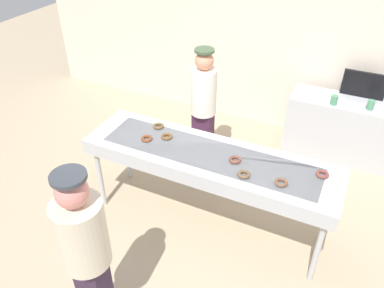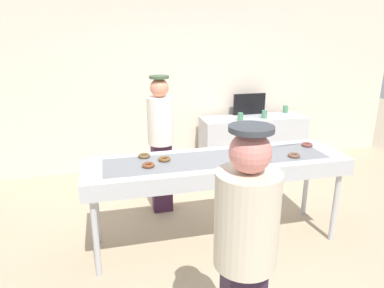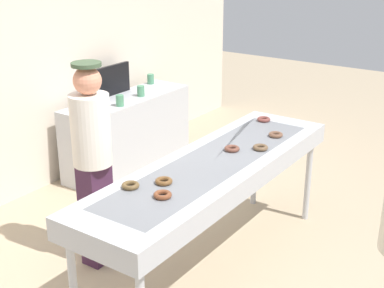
% 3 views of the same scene
% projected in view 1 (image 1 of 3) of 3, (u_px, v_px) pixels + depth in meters
% --- Properties ---
extents(ground_plane, '(16.00, 16.00, 0.00)m').
position_uv_depth(ground_plane, '(207.00, 220.00, 4.49)').
color(ground_plane, tan).
extents(back_wall, '(8.00, 0.12, 3.12)m').
position_uv_depth(back_wall, '(280.00, 26.00, 5.40)').
color(back_wall, beige).
rests_on(back_wall, ground).
extents(fryer_conveyor, '(2.68, 0.74, 0.96)m').
position_uv_depth(fryer_conveyor, '(209.00, 160.00, 3.98)').
color(fryer_conveyor, '#B7BABF').
rests_on(fryer_conveyor, ground).
extents(chocolate_donut_0, '(0.13, 0.13, 0.03)m').
position_uv_depth(chocolate_donut_0, '(281.00, 182.00, 3.55)').
color(chocolate_donut_0, brown).
rests_on(chocolate_donut_0, fryer_conveyor).
extents(chocolate_donut_1, '(0.17, 0.17, 0.03)m').
position_uv_depth(chocolate_donut_1, '(244.00, 174.00, 3.64)').
color(chocolate_donut_1, brown).
rests_on(chocolate_donut_1, fryer_conveyor).
extents(chocolate_donut_2, '(0.13, 0.13, 0.03)m').
position_uv_depth(chocolate_donut_2, '(147.00, 138.00, 4.14)').
color(chocolate_donut_2, brown).
rests_on(chocolate_donut_2, fryer_conveyor).
extents(chocolate_donut_3, '(0.17, 0.17, 0.03)m').
position_uv_depth(chocolate_donut_3, '(235.00, 160.00, 3.83)').
color(chocolate_donut_3, brown).
rests_on(chocolate_donut_3, fryer_conveyor).
extents(chocolate_donut_4, '(0.18, 0.18, 0.03)m').
position_uv_depth(chocolate_donut_4, '(158.00, 126.00, 4.34)').
color(chocolate_donut_4, brown).
rests_on(chocolate_donut_4, fryer_conveyor).
extents(chocolate_donut_5, '(0.15, 0.15, 0.03)m').
position_uv_depth(chocolate_donut_5, '(167.00, 137.00, 4.17)').
color(chocolate_donut_5, brown).
rests_on(chocolate_donut_5, fryer_conveyor).
extents(chocolate_donut_6, '(0.18, 0.18, 0.03)m').
position_uv_depth(chocolate_donut_6, '(322.00, 174.00, 3.64)').
color(chocolate_donut_6, brown).
rests_on(chocolate_donut_6, fryer_conveyor).
extents(worker_baker, '(0.31, 0.31, 1.71)m').
position_uv_depth(worker_baker, '(203.00, 108.00, 4.72)').
color(worker_baker, '#3C1E39').
rests_on(worker_baker, ground).
extents(customer_waiting, '(0.37, 0.37, 1.73)m').
position_uv_depth(customer_waiting, '(85.00, 249.00, 2.87)').
color(customer_waiting, '#302037').
rests_on(customer_waiting, ground).
extents(prep_counter, '(1.73, 0.53, 0.85)m').
position_uv_depth(prep_counter, '(351.00, 131.00, 5.27)').
color(prep_counter, '#B7BABF').
rests_on(prep_counter, ground).
extents(paper_cup_1, '(0.09, 0.09, 0.12)m').
position_uv_depth(paper_cup_1, '(371.00, 105.00, 4.87)').
color(paper_cup_1, '#4C8C66').
rests_on(paper_cup_1, prep_counter).
extents(paper_cup_2, '(0.09, 0.09, 0.12)m').
position_uv_depth(paper_cup_2, '(334.00, 100.00, 4.97)').
color(paper_cup_2, '#4C8C66').
rests_on(paper_cup_2, prep_counter).
extents(menu_display, '(0.55, 0.04, 0.35)m').
position_uv_depth(menu_display, '(364.00, 85.00, 5.08)').
color(menu_display, black).
rests_on(menu_display, prep_counter).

